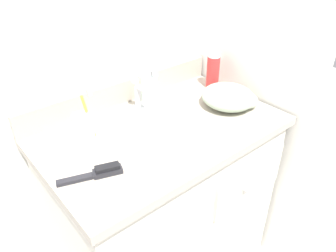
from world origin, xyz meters
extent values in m
cube|color=silver|center=(0.00, 0.31, 1.10)|extent=(1.03, 0.08, 2.20)
cube|color=silver|center=(0.47, 0.00, 1.10)|extent=(0.08, 0.59, 2.20)
cube|color=silver|center=(0.00, 0.00, 0.37)|extent=(0.82, 0.47, 0.73)
cube|color=silver|center=(0.20, -0.25, 0.57)|extent=(0.36, 0.02, 0.18)
cube|color=silver|center=(0.20, -0.26, 0.57)|extent=(0.10, 0.02, 0.01)
cube|color=#B2A899|center=(0.00, 0.00, 0.75)|extent=(0.85, 0.51, 0.03)
ellipsoid|color=#A49A8C|center=(0.00, 0.00, 0.67)|extent=(0.33, 0.24, 0.19)
cylinder|color=silver|center=(0.00, 0.00, 0.57)|extent=(0.03, 0.03, 0.01)
cube|color=#B2A899|center=(0.00, 0.25, 0.81)|extent=(0.85, 0.02, 0.09)
cube|color=silver|center=(0.00, 0.15, 0.77)|extent=(0.09, 0.06, 0.02)
cylinder|color=silver|center=(0.00, 0.15, 0.82)|extent=(0.02, 0.02, 0.08)
cylinder|color=silver|center=(0.00, 0.12, 0.87)|extent=(0.02, 0.06, 0.02)
sphere|color=silver|center=(0.00, 0.16, 0.89)|extent=(0.03, 0.03, 0.03)
cylinder|color=white|center=(-0.25, 0.09, 0.81)|extent=(0.06, 0.06, 0.10)
cylinder|color=yellow|center=(-0.23, 0.10, 0.85)|extent=(0.04, 0.02, 0.16)
cube|color=white|center=(-0.21, 0.10, 0.93)|extent=(0.02, 0.02, 0.03)
cylinder|color=silver|center=(0.07, 0.17, 0.82)|extent=(0.07, 0.07, 0.12)
cylinder|color=silver|center=(0.07, 0.17, 0.90)|extent=(0.03, 0.03, 0.03)
cylinder|color=silver|center=(0.07, 0.15, 0.91)|extent=(0.01, 0.04, 0.01)
cylinder|color=red|center=(0.37, 0.12, 0.83)|extent=(0.05, 0.05, 0.14)
cylinder|color=white|center=(0.37, 0.12, 0.91)|extent=(0.05, 0.05, 0.02)
cube|color=#232328|center=(-0.36, -0.06, 0.77)|extent=(0.10, 0.05, 0.01)
cube|color=#232328|center=(-0.27, -0.09, 0.77)|extent=(0.09, 0.06, 0.02)
cube|color=black|center=(-0.27, -0.09, 0.78)|extent=(0.07, 0.05, 0.01)
ellipsoid|color=#A8BCA3|center=(0.29, -0.04, 0.80)|extent=(0.20, 0.21, 0.08)
ellipsoid|color=#B0C6AB|center=(0.33, -0.06, 0.79)|extent=(0.12, 0.15, 0.06)
camera|label=1|loc=(-0.60, -0.75, 1.37)|focal=35.00mm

